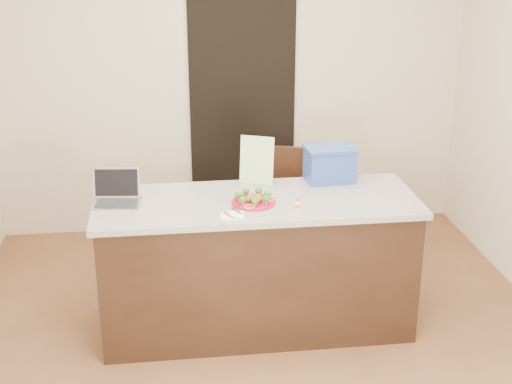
{
  "coord_description": "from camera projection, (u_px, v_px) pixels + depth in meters",
  "views": [
    {
      "loc": [
        -0.54,
        -3.93,
        2.57
      ],
      "look_at": [
        -0.01,
        0.2,
        0.99
      ],
      "focal_mm": 50.0,
      "sensor_mm": 36.0,
      "label": 1
    }
  ],
  "objects": [
    {
      "name": "plate",
      "position": [
        254.0,
        202.0,
        4.46
      ],
      "size": [
        0.27,
        0.27,
        0.02
      ],
      "rotation": [
        0.0,
        0.0,
        0.4
      ],
      "color": "maroon",
      "rests_on": "island"
    },
    {
      "name": "pepper_rings",
      "position": [
        254.0,
        201.0,
        4.46
      ],
      "size": [
        0.24,
        0.25,
        0.01
      ],
      "color": "#FFA41A",
      "rests_on": "plate"
    },
    {
      "name": "blue_box",
      "position": [
        330.0,
        164.0,
        4.82
      ],
      "size": [
        0.35,
        0.27,
        0.24
      ],
      "rotation": [
        0.0,
        0.0,
        0.07
      ],
      "color": "#284592",
      "rests_on": "island"
    },
    {
      "name": "doorway",
      "position": [
        243.0,
        117.0,
        6.12
      ],
      "size": [
        0.9,
        0.02,
        2.0
      ],
      "primitive_type": "cube",
      "color": "black",
      "rests_on": "ground"
    },
    {
      "name": "island",
      "position": [
        257.0,
        264.0,
        4.69
      ],
      "size": [
        2.06,
        0.76,
        0.92
      ],
      "color": "black",
      "rests_on": "ground"
    },
    {
      "name": "laptop",
      "position": [
        116.0,
        194.0,
        4.47
      ],
      "size": [
        0.32,
        0.27,
        0.21
      ],
      "rotation": [
        0.0,
        0.0,
        -0.11
      ],
      "color": "#AFAFB3",
      "rests_on": "island"
    },
    {
      "name": "napkin",
      "position": [
        232.0,
        215.0,
        4.28
      ],
      "size": [
        0.15,
        0.15,
        0.01
      ],
      "primitive_type": "cube",
      "rotation": [
        0.0,
        0.0,
        -0.11
      ],
      "color": "white",
      "rests_on": "island"
    },
    {
      "name": "room_shell",
      "position": [
        262.0,
        101.0,
        4.05
      ],
      "size": [
        4.0,
        4.0,
        4.0
      ],
      "color": "white",
      "rests_on": "ground"
    },
    {
      "name": "ground",
      "position": [
        262.0,
        345.0,
        4.63
      ],
      "size": [
        4.0,
        4.0,
        0.0
      ],
      "primitive_type": "plane",
      "color": "brown",
      "rests_on": "ground"
    },
    {
      "name": "knife",
      "position": [
        238.0,
        215.0,
        4.26
      ],
      "size": [
        0.06,
        0.2,
        0.01
      ],
      "rotation": [
        0.0,
        0.0,
        0.42
      ],
      "color": "white",
      "rests_on": "napkin"
    },
    {
      "name": "meatballs",
      "position": [
        254.0,
        198.0,
        4.45
      ],
      "size": [
        0.11,
        0.11,
        0.04
      ],
      "color": "brown",
      "rests_on": "plate"
    },
    {
      "name": "broccoli",
      "position": [
        254.0,
        196.0,
        4.44
      ],
      "size": [
        0.23,
        0.23,
        0.04
      ],
      "color": "#225216",
      "rests_on": "plate"
    },
    {
      "name": "yogurt_bottle",
      "position": [
        298.0,
        205.0,
        4.37
      ],
      "size": [
        0.03,
        0.03,
        0.06
      ],
      "rotation": [
        0.0,
        0.0,
        -0.0
      ],
      "color": "silver",
      "rests_on": "island"
    },
    {
      "name": "fork",
      "position": [
        229.0,
        214.0,
        4.28
      ],
      "size": [
        0.06,
        0.14,
        0.0
      ],
      "rotation": [
        0.0,
        0.0,
        0.49
      ],
      "color": "silver",
      "rests_on": "napkin"
    },
    {
      "name": "leaflet",
      "position": [
        257.0,
        161.0,
        4.75
      ],
      "size": [
        0.23,
        0.13,
        0.33
      ],
      "primitive_type": "cube",
      "rotation": [
        -0.14,
        0.0,
        -0.39
      ],
      "color": "white",
      "rests_on": "island"
    },
    {
      "name": "chair",
      "position": [
        280.0,
        203.0,
        5.46
      ],
      "size": [
        0.53,
        0.53,
        0.98
      ],
      "rotation": [
        0.0,
        0.0,
        -0.26
      ],
      "color": "#361C10",
      "rests_on": "ground"
    }
  ]
}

